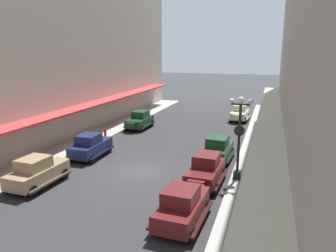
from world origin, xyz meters
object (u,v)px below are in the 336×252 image
(parked_car_3, at_px, (90,145))
(parked_car_5, at_px, (206,169))
(fire_hydrant, at_px, (105,133))
(parked_car_4, at_px, (37,171))
(pedestrian_1, at_px, (273,134))
(parked_car_6, at_px, (182,205))
(parked_car_0, at_px, (140,120))
(parked_car_2, at_px, (240,113))
(pedestrian_0, at_px, (263,184))
(parked_car_1, at_px, (218,148))
(lamp_post_with_clock, at_px, (239,135))

(parked_car_3, distance_m, parked_car_5, 9.62)
(fire_hydrant, bearing_deg, parked_car_5, -33.21)
(parked_car_4, xyz_separation_m, pedestrian_1, (13.31, 13.40, 0.07))
(parked_car_3, bearing_deg, parked_car_6, -37.04)
(parked_car_0, bearing_deg, parked_car_2, 37.18)
(parked_car_4, distance_m, pedestrian_0, 13.07)
(parked_car_4, distance_m, parked_car_6, 9.48)
(parked_car_2, distance_m, parked_car_4, 24.64)
(pedestrian_0, bearing_deg, parked_car_5, 158.41)
(parked_car_2, xyz_separation_m, parked_car_3, (-9.47, -17.04, 0.00))
(parked_car_1, xyz_separation_m, parked_car_3, (-9.36, -2.33, 0.00))
(pedestrian_0, bearing_deg, pedestrian_1, 87.85)
(fire_hydrant, height_order, pedestrian_0, pedestrian_0)
(parked_car_5, xyz_separation_m, parked_car_6, (-0.11, -4.82, 0.00))
(parked_car_2, bearing_deg, pedestrian_1, -68.17)
(parked_car_2, bearing_deg, parked_car_0, -142.82)
(parked_car_6, height_order, fire_hydrant, parked_car_6)
(parked_car_4, bearing_deg, parked_car_5, 20.20)
(parked_car_3, height_order, parked_car_5, same)
(fire_hydrant, bearing_deg, pedestrian_0, -30.68)
(parked_car_2, height_order, pedestrian_1, parked_car_2)
(parked_car_4, bearing_deg, pedestrian_1, 45.19)
(parked_car_0, height_order, pedestrian_0, parked_car_0)
(parked_car_1, xyz_separation_m, parked_car_2, (0.11, 14.71, 0.00))
(parked_car_3, relative_size, parked_car_5, 1.00)
(fire_hydrant, xyz_separation_m, pedestrian_1, (14.78, 2.73, 0.45))
(pedestrian_0, bearing_deg, parked_car_1, 120.27)
(parked_car_3, bearing_deg, parked_car_4, -91.19)
(parked_car_0, relative_size, parked_car_1, 0.99)
(lamp_post_with_clock, bearing_deg, parked_car_2, 95.33)
(parked_car_1, relative_size, parked_car_5, 1.00)
(fire_hydrant, height_order, pedestrian_1, pedestrian_1)
(lamp_post_with_clock, bearing_deg, pedestrian_0, -56.29)
(parked_car_5, height_order, fire_hydrant, parked_car_5)
(parked_car_5, bearing_deg, parked_car_2, 89.70)
(parked_car_0, bearing_deg, lamp_post_with_clock, -43.89)
(parked_car_1, xyz_separation_m, parked_car_4, (-9.48, -7.99, 0.00))
(lamp_post_with_clock, distance_m, fire_hydrant, 14.34)
(parked_car_5, bearing_deg, parked_car_6, -91.25)
(parked_car_2, distance_m, lamp_post_with_clock, 18.33)
(parked_car_1, relative_size, pedestrian_1, 2.59)
(parked_car_1, bearing_deg, pedestrian_0, -59.73)
(parked_car_3, height_order, lamp_post_with_clock, lamp_post_with_clock)
(parked_car_6, distance_m, pedestrian_0, 4.94)
(parked_car_5, distance_m, fire_hydrant, 13.10)
(parked_car_0, distance_m, fire_hydrant, 4.99)
(parked_car_2, height_order, parked_car_6, same)
(parked_car_2, relative_size, lamp_post_with_clock, 0.84)
(parked_car_3, xyz_separation_m, parked_car_5, (9.37, -2.17, 0.00))
(parked_car_5, height_order, lamp_post_with_clock, lamp_post_with_clock)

